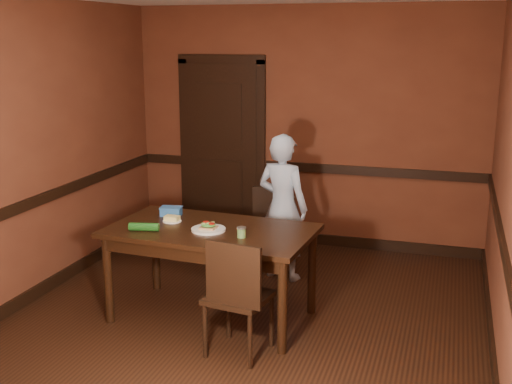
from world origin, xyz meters
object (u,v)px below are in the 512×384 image
Objects in this scene: cheese_saucer at (172,219)px; sandwich_plate at (208,228)px; chair_near at (239,295)px; sauce_jar at (241,232)px; person at (283,207)px; food_tub at (171,211)px; chair_far at (263,229)px; dining_table at (212,273)px.

sandwich_plate is at bearing -21.03° from cheese_saucer.
chair_near is 3.29× the size of sandwich_plate.
sandwich_plate is 0.33m from sauce_jar.
person is 1.25m from sauce_jar.
food_tub is at bearing 60.12° from person.
person reaches higher than cheese_saucer.
cheese_saucer is (-0.46, -1.19, 0.40)m from chair_far.
sandwich_plate is (-0.32, -1.15, 0.09)m from person.
chair_near is at bearing 107.83° from person.
food_tub is (-0.48, 0.33, 0.02)m from sandwich_plate.
chair_far is at bearing 87.32° from sandwich_plate.
person is 8.90× the size of cheese_saucer.
sauce_jar is at bearing -36.97° from food_tub.
person reaches higher than sandwich_plate.
person is at bearing 54.17° from cheese_saucer.
person is (0.33, 1.09, 0.33)m from dining_table.
chair_far is 0.45m from person.
food_tub is at bearing 116.71° from cheese_saucer.
person is at bearing 76.96° from dining_table.
sauce_jar is at bearing -18.94° from cheese_saucer.
food_tub reaches higher than cheese_saucer.
sauce_jar reaches higher than chair_far.
food_tub is at bearing 152.47° from sauce_jar.
food_tub is (-0.80, 0.42, -0.00)m from sauce_jar.
chair_far is 1.52m from sauce_jar.
sauce_jar is at bearing -16.27° from sandwich_plate.
person is 5.12× the size of sandwich_plate.
sandwich_plate is at bearing -82.79° from dining_table.
person is 1.16m from food_tub.
cheese_saucer is at bearing 68.66° from person.
sandwich_plate is 1.37× the size of food_tub.
cheese_saucer is at bearing 158.97° from sandwich_plate.
food_tub reaches higher than sandwich_plate.
chair_far is 9.74× the size of sauce_jar.
person reaches higher than chair_far.
sauce_jar is at bearing 104.24° from person.
chair_near reaches higher than sauce_jar.
sauce_jar reaches higher than cheese_saucer.
chair_far is 2.95× the size of sandwich_plate.
chair_far is 1.84m from chair_near.
sauce_jar is 0.91m from food_tub.
food_tub is (-0.90, 0.79, 0.37)m from chair_near.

